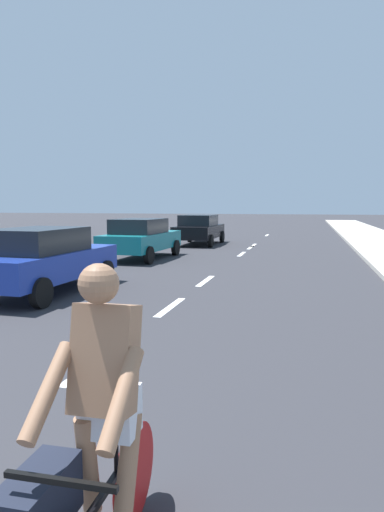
{
  "coord_description": "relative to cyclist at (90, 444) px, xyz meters",
  "views": [
    {
      "loc": [
        2.73,
        2.23,
        2.13
      ],
      "look_at": [
        0.5,
        10.95,
        1.1
      ],
      "focal_mm": 31.83,
      "sensor_mm": 36.0,
      "label": 1
    }
  ],
  "objects": [
    {
      "name": "cyclist",
      "position": [
        0.0,
        0.0,
        0.0
      ],
      "size": [
        0.63,
        1.71,
        1.82
      ],
      "rotation": [
        0.0,
        0.0,
        3.17
      ],
      "color": "black",
      "rests_on": "ground"
    },
    {
      "name": "parked_car_blue",
      "position": [
        -5.02,
        7.4,
        0.01
      ],
      "size": [
        2.08,
        4.35,
        1.57
      ],
      "rotation": [
        0.0,
        0.0,
        -0.03
      ],
      "color": "#1E389E",
      "rests_on": "ground"
    },
    {
      "name": "lane_stripe_7",
      "position": [
        -1.61,
        21.41,
        -0.83
      ],
      "size": [
        0.16,
        1.8,
        0.01
      ],
      "primitive_type": "cube",
      "color": "white",
      "rests_on": "ground"
    },
    {
      "name": "lane_stripe_5",
      "position": [
        -1.61,
        17.09,
        -0.83
      ],
      "size": [
        0.16,
        1.8,
        0.01
      ],
      "primitive_type": "cube",
      "color": "white",
      "rests_on": "ground"
    },
    {
      "name": "ground_plane",
      "position": [
        -1.61,
        15.64,
        -0.83
      ],
      "size": [
        160.0,
        160.0,
        0.0
      ],
      "primitive_type": "plane",
      "color": "#2D2D33"
    },
    {
      "name": "lane_stripe_4",
      "position": [
        -1.61,
        10.04,
        -0.83
      ],
      "size": [
        0.16,
        1.8,
        0.01
      ],
      "primitive_type": "cube",
      "color": "white",
      "rests_on": "ground"
    },
    {
      "name": "parked_car_teal",
      "position": [
        -5.2,
        14.47,
        0.01
      ],
      "size": [
        2.15,
        4.4,
        1.57
      ],
      "rotation": [
        0.0,
        0.0,
        -0.04
      ],
      "color": "#14727A",
      "rests_on": "ground"
    },
    {
      "name": "lane_stripe_2",
      "position": [
        -1.61,
        3.31,
        -0.83
      ],
      "size": [
        0.16,
        1.8,
        0.01
      ],
      "primitive_type": "cube",
      "color": "white",
      "rests_on": "ground"
    },
    {
      "name": "lane_stripe_8",
      "position": [
        -1.61,
        29.34,
        -0.83
      ],
      "size": [
        0.16,
        1.8,
        0.01
      ],
      "primitive_type": "cube",
      "color": "white",
      "rests_on": "ground"
    },
    {
      "name": "lane_stripe_6",
      "position": [
        -1.61,
        20.12,
        -0.83
      ],
      "size": [
        0.16,
        1.8,
        0.01
      ],
      "primitive_type": "cube",
      "color": "white",
      "rests_on": "ground"
    },
    {
      "name": "parked_car_black",
      "position": [
        -4.47,
        21.19,
        0.01
      ],
      "size": [
        2.05,
        4.46,
        1.57
      ],
      "rotation": [
        0.0,
        0.0,
        0.0
      ],
      "color": "black",
      "rests_on": "ground"
    },
    {
      "name": "lane_stripe_3",
      "position": [
        -1.61,
        6.72,
        -0.83
      ],
      "size": [
        0.16,
        1.8,
        0.01
      ],
      "primitive_type": "cube",
      "color": "white",
      "rests_on": "ground"
    }
  ]
}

